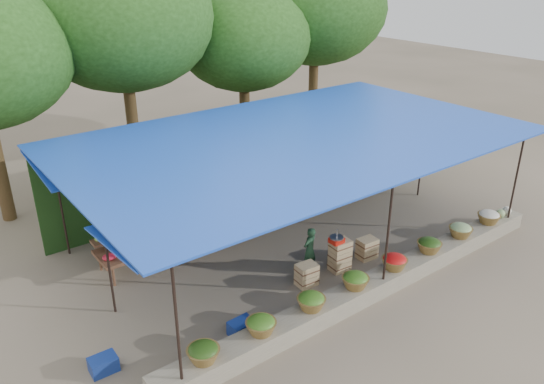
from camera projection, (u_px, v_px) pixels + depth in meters
ground at (296, 242)px, 13.50m from camera, size 60.00×60.00×0.00m
stone_curb at (377, 284)px, 11.42m from camera, size 10.60×0.55×0.40m
stall_canopy at (296, 141)px, 12.46m from camera, size 10.80×6.60×2.82m
produce_baskets at (375, 271)px, 11.21m from camera, size 8.98×0.58×0.34m
netting_backdrop at (228, 161)px, 15.29m from camera, size 10.60×0.06×2.50m
tree_row at (186, 26)px, 16.30m from camera, size 16.51×5.50×7.12m
fruit_table_left at (182, 229)px, 12.87m from camera, size 4.21×0.95×0.93m
fruit_table_right at (333, 180)px, 15.62m from camera, size 4.21×0.95×0.93m
crate_counter at (339, 259)px, 12.15m from camera, size 2.38×0.38×0.77m
weighing_scale at (337, 239)px, 11.87m from camera, size 0.31×0.31×0.33m
vendor_seated at (310, 249)px, 12.08m from camera, size 0.45×0.35×1.08m
customer_left at (152, 212)px, 13.19m from camera, size 0.94×0.81×1.68m
customer_mid at (274, 173)px, 15.44m from camera, size 1.31×1.21×1.77m
customer_right at (353, 152)px, 17.18m from camera, size 1.05×0.66×1.67m
blue_crate_front at (242, 328)px, 10.15m from camera, size 0.50×0.37×0.29m
blue_crate_back at (103, 364)px, 9.25m from camera, size 0.48×0.35×0.28m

